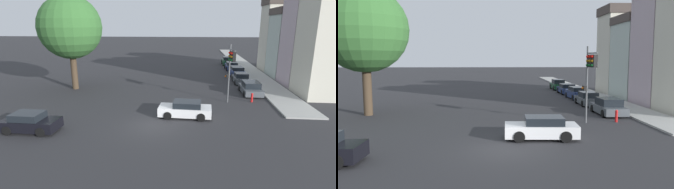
# 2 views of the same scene
# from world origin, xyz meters

# --- Properties ---
(ground_plane) EXTENTS (300.00, 300.00, 0.00)m
(ground_plane) POSITION_xyz_m (0.00, 0.00, 0.00)
(ground_plane) COLOR #28282B
(sidewalk_strip) EXTENTS (3.31, 60.00, 0.13)m
(sidewalk_strip) POSITION_xyz_m (12.11, 32.58, 0.07)
(sidewalk_strip) COLOR #9E9E99
(sidewalk_strip) RESTS_ON ground_plane
(rowhouse_backdrop) EXTENTS (7.76, 22.24, 13.13)m
(rowhouse_backdrop) POSITION_xyz_m (17.47, 18.06, 5.93)
(rowhouse_backdrop) COLOR beige
(rowhouse_backdrop) RESTS_ON ground_plane
(street_tree) EXTENTS (7.07, 7.07, 10.65)m
(street_tree) POSITION_xyz_m (-11.07, 10.81, 7.08)
(street_tree) COLOR #423323
(street_tree) RESTS_ON ground_plane
(traffic_signal) EXTENTS (0.78, 1.62, 5.63)m
(traffic_signal) POSITION_xyz_m (6.32, 6.39, 4.05)
(traffic_signal) COLOR #515456
(traffic_signal) RESTS_ON ground_plane
(crossing_car_0) EXTENTS (3.96, 1.94, 1.39)m
(crossing_car_0) POSITION_xyz_m (-8.59, -1.92, 0.67)
(crossing_car_0) COLOR black
(crossing_car_0) RESTS_ON ground_plane
(crossing_car_1) EXTENTS (4.37, 2.09, 1.35)m
(crossing_car_1) POSITION_xyz_m (2.29, 2.22, 0.65)
(crossing_car_1) COLOR silver
(crossing_car_1) RESTS_ON ground_plane
(parked_car_0) EXTENTS (2.06, 4.37, 1.42)m
(parked_car_0) POSITION_xyz_m (9.15, 10.33, 0.66)
(parked_car_0) COLOR #4C5156
(parked_car_0) RESTS_ON ground_plane
(parked_car_1) EXTENTS (1.93, 3.86, 1.36)m
(parked_car_1) POSITION_xyz_m (9.02, 15.98, 0.64)
(parked_car_1) COLOR #4C5156
(parked_car_1) RESTS_ON ground_plane
(parked_car_2) EXTENTS (2.11, 4.81, 1.43)m
(parked_car_2) POSITION_xyz_m (9.23, 20.94, 0.69)
(parked_car_2) COLOR navy
(parked_car_2) RESTS_ON ground_plane
(parked_car_3) EXTENTS (2.02, 4.29, 1.34)m
(parked_car_3) POSITION_xyz_m (9.22, 26.49, 0.65)
(parked_car_3) COLOR navy
(parked_car_3) RESTS_ON ground_plane
(parked_car_4) EXTENTS (1.88, 4.47, 1.55)m
(parked_car_4) POSITION_xyz_m (9.18, 32.36, 0.73)
(parked_car_4) COLOR #194728
(parked_car_4) RESTS_ON ground_plane
(fire_hydrant) EXTENTS (0.22, 0.22, 0.92)m
(fire_hydrant) POSITION_xyz_m (8.65, 7.15, 0.49)
(fire_hydrant) COLOR red
(fire_hydrant) RESTS_ON ground_plane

